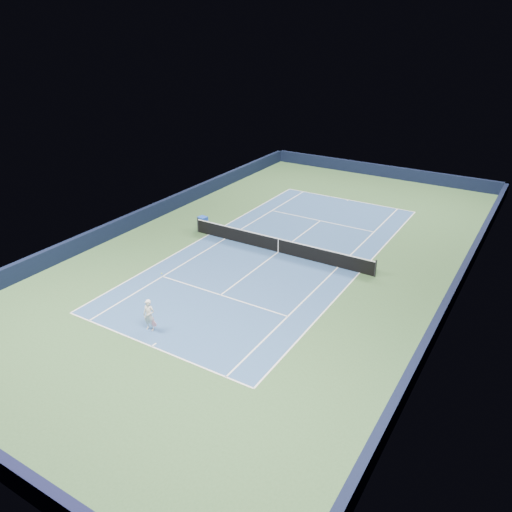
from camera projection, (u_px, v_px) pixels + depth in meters
The scene contains 19 objects.
ground at pixel (278, 252), 31.90m from camera, with size 40.00×40.00×0.00m, color #33542E.
wall_far at pixel (381, 171), 46.92m from camera, with size 22.00×0.35×1.10m, color black.
wall_right at pixel (456, 288), 26.58m from camera, with size 0.35×40.00×1.10m, color black.
wall_left at pixel (150, 213), 36.75m from camera, with size 0.35×40.00×1.10m, color black.
court_surface at pixel (278, 252), 31.90m from camera, with size 10.97×23.77×0.01m, color #2C4D7E.
baseline_far at pixel (348, 200), 41.05m from camera, with size 10.97×0.08×0.00m, color white.
baseline_near at pixel (152, 346), 22.75m from camera, with size 10.97×0.08×0.00m, color white.
sideline_doubles_right at pixel (360, 273), 29.32m from camera, with size 0.08×23.77×0.00m, color white.
sideline_doubles_left at pixel (209, 235), 34.48m from camera, with size 0.08×23.77×0.00m, color white.
sideline_singles_right at pixel (338, 267), 29.97m from camera, with size 0.08×23.77×0.00m, color white.
sideline_singles_left at pixel (225, 239), 33.83m from camera, with size 0.08×23.77×0.00m, color white.
service_line_far at pixel (320, 221), 36.83m from camera, with size 8.23×0.08×0.00m, color white.
service_line_near at pixel (221, 295), 26.97m from camera, with size 8.23×0.08×0.00m, color white.
center_service_line at pixel (278, 252), 31.90m from camera, with size 0.08×12.80×0.00m, color white.
center_mark_far at pixel (348, 200), 40.93m from camera, with size 0.08×0.30×0.00m, color white.
center_mark_near at pixel (154, 345), 22.87m from camera, with size 0.08×0.30×0.00m, color white.
tennis_net at pixel (278, 245), 31.69m from camera, with size 12.90×0.10×1.07m.
sponsor_cube at pixel (203, 223), 35.13m from camera, with size 0.66×0.61×0.96m.
tennis_player at pixel (149, 315), 23.65m from camera, with size 0.79×1.28×2.65m.
Camera 1 is at (13.83, -25.38, 13.57)m, focal length 35.00 mm.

